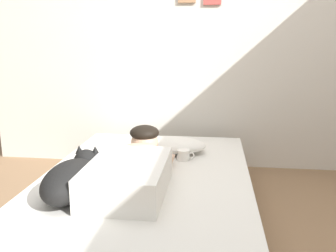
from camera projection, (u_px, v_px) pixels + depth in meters
name	position (u px, v px, depth m)	size (l,w,h in m)	color
back_wall	(200.00, 31.00, 3.26)	(4.00, 0.12, 2.50)	silver
bed	(147.00, 199.00, 2.36)	(1.34, 2.02, 0.33)	gray
pillow	(172.00, 145.00, 2.77)	(0.52, 0.32, 0.11)	white
person_lying	(133.00, 166.00, 2.16)	(0.43, 0.92, 0.27)	white
dog	(72.00, 178.00, 1.98)	(0.26, 0.57, 0.21)	black
coffee_cup	(184.00, 155.00, 2.59)	(0.12, 0.09, 0.07)	white
cell_phone	(120.00, 172.00, 2.36)	(0.07, 0.14, 0.01)	black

